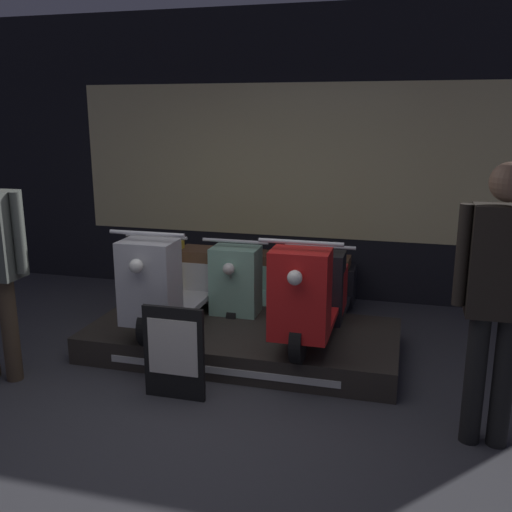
% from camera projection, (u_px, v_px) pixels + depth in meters
% --- Properties ---
extents(ground_plane, '(30.00, 30.00, 0.00)m').
position_uv_depth(ground_plane, '(192.00, 425.00, 3.90)').
color(ground_plane, '#38383D').
extents(shop_wall_back, '(8.91, 0.09, 3.20)m').
position_uv_depth(shop_wall_back, '(288.00, 157.00, 6.40)').
color(shop_wall_back, black).
rests_on(shop_wall_back, ground_plane).
extents(display_platform, '(2.71, 1.23, 0.23)m').
position_uv_depth(display_platform, '(242.00, 340.00, 5.06)').
color(display_platform, '#2D2823').
rests_on(display_platform, ground_plane).
extents(scooter_display_left, '(0.63, 1.54, 0.95)m').
position_uv_depth(scooter_display_left, '(174.00, 283.00, 5.05)').
color(scooter_display_left, black).
rests_on(scooter_display_left, display_platform).
extents(scooter_display_right, '(0.63, 1.54, 0.95)m').
position_uv_depth(scooter_display_right, '(310.00, 294.00, 4.74)').
color(scooter_display_right, black).
rests_on(scooter_display_right, display_platform).
extents(scooter_backrow_0, '(0.63, 1.54, 0.95)m').
position_uv_depth(scooter_backrow_0, '(178.00, 278.00, 6.05)').
color(scooter_backrow_0, black).
rests_on(scooter_backrow_0, ground_plane).
extents(scooter_backrow_1, '(0.63, 1.54, 0.95)m').
position_uv_depth(scooter_backrow_1, '(250.00, 283.00, 5.85)').
color(scooter_backrow_1, black).
rests_on(scooter_backrow_1, ground_plane).
extents(scooter_backrow_2, '(0.63, 1.54, 0.95)m').
position_uv_depth(scooter_backrow_2, '(326.00, 289.00, 5.65)').
color(scooter_backrow_2, black).
rests_on(scooter_backrow_2, ground_plane).
extents(person_right_browsing, '(0.53, 0.23, 1.81)m').
position_uv_depth(person_right_browsing, '(499.00, 288.00, 3.44)').
color(person_right_browsing, black).
rests_on(person_right_browsing, ground_plane).
extents(price_sign_board, '(0.47, 0.04, 0.72)m').
position_uv_depth(price_sign_board, '(174.00, 353.00, 4.19)').
color(price_sign_board, black).
rests_on(price_sign_board, ground_plane).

